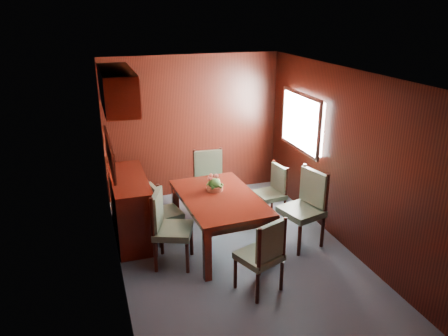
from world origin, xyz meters
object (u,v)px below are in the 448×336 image
object	(u,v)px
dining_table	(220,203)
chair_left_near	(167,224)
chair_right_near	(306,204)
chair_head	(264,252)
flower_centerpiece	(215,182)
sideboard	(131,207)

from	to	relation	value
dining_table	chair_left_near	distance (m)	0.80
chair_right_near	chair_head	bearing A→B (deg)	116.29
chair_right_near	flower_centerpiece	distance (m)	1.28
sideboard	chair_left_near	size ratio (longest dim) A/B	1.38
sideboard	flower_centerpiece	world-z (taller)	flower_centerpiece
sideboard	dining_table	size ratio (longest dim) A/B	0.86
sideboard	dining_table	distance (m)	1.31
sideboard	chair_right_near	xyz separation A→B (m)	(2.26, -0.95, 0.15)
dining_table	flower_centerpiece	world-z (taller)	flower_centerpiece
chair_left_near	flower_centerpiece	size ratio (longest dim) A/B	4.22
dining_table	flower_centerpiece	distance (m)	0.31
sideboard	flower_centerpiece	bearing A→B (deg)	-21.19
flower_centerpiece	dining_table	bearing A→B (deg)	-90.14
sideboard	flower_centerpiece	size ratio (longest dim) A/B	5.84
dining_table	chair_right_near	xyz separation A→B (m)	(1.14, -0.30, -0.04)
dining_table	chair_left_near	bearing A→B (deg)	-166.23
chair_head	chair_left_near	bearing A→B (deg)	112.65
dining_table	flower_centerpiece	bearing A→B (deg)	86.92
chair_left_near	flower_centerpiece	bearing A→B (deg)	141.38
chair_left_near	chair_right_near	xyz separation A→B (m)	(1.91, -0.07, 0.03)
chair_left_near	dining_table	bearing A→B (deg)	127.73
chair_head	sideboard	bearing A→B (deg)	103.13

